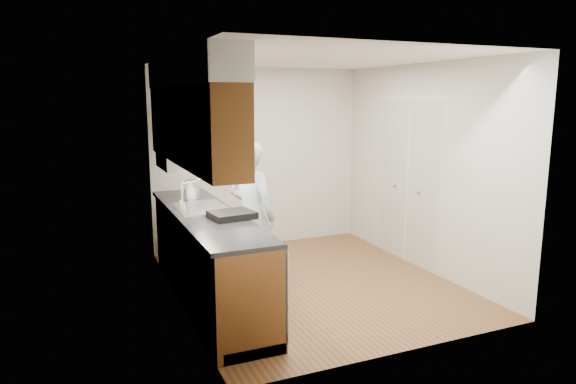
{
  "coord_description": "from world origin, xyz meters",
  "views": [
    {
      "loc": [
        -2.45,
        -5.02,
        2.09
      ],
      "look_at": [
        -0.19,
        0.25,
        1.03
      ],
      "focal_mm": 32.0,
      "sensor_mm": 36.0,
      "label": 1
    }
  ],
  "objects_px": {
    "person": "(252,205)",
    "dish_rack": "(232,215)",
    "soap_bottle_b": "(191,191)",
    "steel_can": "(197,193)",
    "soap_bottle_a": "(189,189)"
  },
  "relations": [
    {
      "from": "soap_bottle_b",
      "to": "dish_rack",
      "type": "height_order",
      "value": "soap_bottle_b"
    },
    {
      "from": "steel_can",
      "to": "dish_rack",
      "type": "distance_m",
      "value": 1.11
    },
    {
      "from": "person",
      "to": "dish_rack",
      "type": "relative_size",
      "value": 4.53
    },
    {
      "from": "steel_can",
      "to": "dish_rack",
      "type": "height_order",
      "value": "steel_can"
    },
    {
      "from": "dish_rack",
      "to": "soap_bottle_a",
      "type": "bearing_deg",
      "value": 93.44
    },
    {
      "from": "soap_bottle_a",
      "to": "steel_can",
      "type": "relative_size",
      "value": 1.93
    },
    {
      "from": "soap_bottle_b",
      "to": "dish_rack",
      "type": "distance_m",
      "value": 1.1
    },
    {
      "from": "person",
      "to": "dish_rack",
      "type": "bearing_deg",
      "value": 110.26
    },
    {
      "from": "person",
      "to": "soap_bottle_b",
      "type": "xyz_separation_m",
      "value": [
        -0.53,
        0.59,
        0.1
      ]
    },
    {
      "from": "soap_bottle_a",
      "to": "steel_can",
      "type": "xyz_separation_m",
      "value": [
        0.1,
        0.07,
        -0.06
      ]
    },
    {
      "from": "soap_bottle_b",
      "to": "dish_rack",
      "type": "relative_size",
      "value": 0.48
    },
    {
      "from": "steel_can",
      "to": "soap_bottle_b",
      "type": "bearing_deg",
      "value": -165.42
    },
    {
      "from": "person",
      "to": "dish_rack",
      "type": "xyz_separation_m",
      "value": [
        -0.37,
        -0.49,
        0.03
      ]
    },
    {
      "from": "soap_bottle_b",
      "to": "soap_bottle_a",
      "type": "bearing_deg",
      "value": -120.36
    },
    {
      "from": "person",
      "to": "dish_rack",
      "type": "height_order",
      "value": "person"
    }
  ]
}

